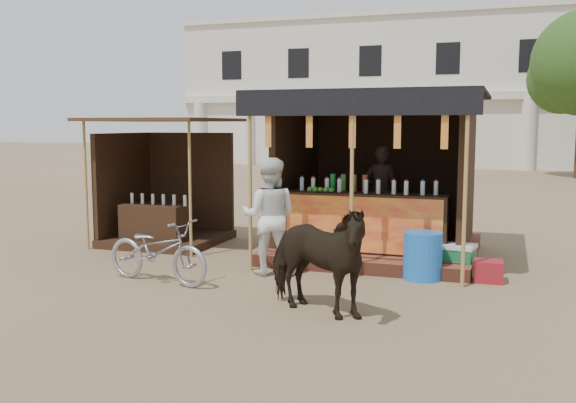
{
  "coord_description": "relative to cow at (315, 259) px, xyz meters",
  "views": [
    {
      "loc": [
        3.16,
        -7.53,
        2.26
      ],
      "look_at": [
        0.0,
        1.6,
        1.1
      ],
      "focal_mm": 40.0,
      "sensor_mm": 36.0,
      "label": 1
    }
  ],
  "objects": [
    {
      "name": "ground",
      "position": [
        -1.02,
        0.37,
        -0.68
      ],
      "size": [
        120.0,
        120.0,
        0.0
      ],
      "primitive_type": "plane",
      "color": "#846B4C",
      "rests_on": "ground"
    },
    {
      "name": "main_stall",
      "position": [
        -0.02,
        3.73,
        0.35
      ],
      "size": [
        3.6,
        3.61,
        2.78
      ],
      "color": "brown",
      "rests_on": "ground"
    },
    {
      "name": "secondary_stall",
      "position": [
        -4.19,
        3.61,
        0.17
      ],
      "size": [
        2.4,
        2.4,
        2.38
      ],
      "color": "#331D12",
      "rests_on": "ground"
    },
    {
      "name": "cow",
      "position": [
        0.0,
        0.0,
        0.0
      ],
      "size": [
        1.76,
        1.27,
        1.35
      ],
      "primitive_type": "imported",
      "rotation": [
        0.0,
        0.0,
        1.2
      ],
      "color": "black",
      "rests_on": "ground"
    },
    {
      "name": "motorbike",
      "position": [
        -2.59,
        0.77,
        -0.21
      ],
      "size": [
        1.85,
        0.93,
        0.93
      ],
      "primitive_type": "imported",
      "rotation": [
        0.0,
        0.0,
        1.39
      ],
      "color": "#9F9EA7",
      "rests_on": "ground"
    },
    {
      "name": "bystander",
      "position": [
        -1.26,
        1.79,
        0.21
      ],
      "size": [
        0.99,
        0.84,
        1.77
      ],
      "primitive_type": "imported",
      "rotation": [
        0.0,
        0.0,
        3.36
      ],
      "color": "white",
      "rests_on": "ground"
    },
    {
      "name": "blue_barrel",
      "position": [
        0.99,
        2.21,
        -0.33
      ],
      "size": [
        0.63,
        0.63,
        0.7
      ],
      "primitive_type": "cylinder",
      "rotation": [
        0.0,
        0.0,
        0.13
      ],
      "color": "blue",
      "rests_on": "ground"
    },
    {
      "name": "red_crate",
      "position": [
        1.91,
        2.37,
        -0.52
      ],
      "size": [
        0.43,
        0.4,
        0.31
      ],
      "primitive_type": "cube",
      "rotation": [
        0.0,
        0.0,
        0.06
      ],
      "color": "maroon",
      "rests_on": "ground"
    },
    {
      "name": "cooler",
      "position": [
        1.38,
        2.72,
        -0.44
      ],
      "size": [
        0.7,
        0.54,
        0.46
      ],
      "color": "#19743C",
      "rests_on": "ground"
    },
    {
      "name": "background_building",
      "position": [
        -3.02,
        30.32,
        3.3
      ],
      "size": [
        26.0,
        7.45,
        8.18
      ],
      "color": "silver",
      "rests_on": "ground"
    }
  ]
}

